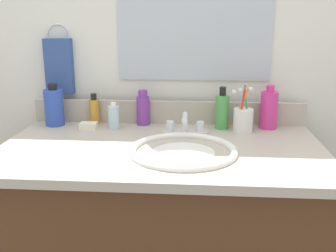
# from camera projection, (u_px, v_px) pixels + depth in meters

# --- Properties ---
(vanity_cabinet) EXTENTS (1.04, 0.56, 0.74)m
(vanity_cabinet) POSITION_uv_depth(u_px,v_px,m) (162.00, 251.00, 1.44)
(vanity_cabinet) COLOR #4C2D19
(vanity_cabinet) RESTS_ON ground_plane
(countertop) EXTENTS (1.08, 0.61, 0.03)m
(countertop) POSITION_uv_depth(u_px,v_px,m) (161.00, 150.00, 1.33)
(countertop) COLOR #B2A899
(countertop) RESTS_ON vanity_cabinet
(backsplash) EXTENTS (1.08, 0.02, 0.09)m
(backsplash) POSITION_uv_depth(u_px,v_px,m) (168.00, 112.00, 1.59)
(backsplash) COLOR #B2A899
(backsplash) RESTS_ON countertop
(back_wall) EXTENTS (2.18, 0.04, 1.30)m
(back_wall) POSITION_uv_depth(u_px,v_px,m) (169.00, 147.00, 1.70)
(back_wall) COLOR silver
(back_wall) RESTS_ON ground_plane
(mirror_panel) EXTENTS (0.60, 0.01, 0.56)m
(mirror_panel) POSITION_uv_depth(u_px,v_px,m) (195.00, 7.00, 1.51)
(mirror_panel) COLOR #B2BCC6
(towel_ring) EXTENTS (0.10, 0.01, 0.10)m
(towel_ring) POSITION_uv_depth(u_px,v_px,m) (58.00, 36.00, 1.58)
(towel_ring) COLOR silver
(hand_towel) EXTENTS (0.11, 0.04, 0.22)m
(hand_towel) POSITION_uv_depth(u_px,v_px,m) (59.00, 67.00, 1.60)
(hand_towel) COLOR #334C8C
(sink_basin) EXTENTS (0.35, 0.35, 0.11)m
(sink_basin) POSITION_uv_depth(u_px,v_px,m) (183.00, 161.00, 1.27)
(sink_basin) COLOR white
(sink_basin) RESTS_ON countertop
(faucet) EXTENTS (0.16, 0.10, 0.08)m
(faucet) POSITION_uv_depth(u_px,v_px,m) (185.00, 127.00, 1.45)
(faucet) COLOR silver
(faucet) RESTS_ON countertop
(bottle_shampoo_blue) EXTENTS (0.07, 0.07, 0.17)m
(bottle_shampoo_blue) POSITION_uv_depth(u_px,v_px,m) (54.00, 107.00, 1.55)
(bottle_shampoo_blue) COLOR #2D4CB2
(bottle_shampoo_blue) RESTS_ON countertop
(bottle_oil_amber) EXTENTS (0.04, 0.04, 0.12)m
(bottle_oil_amber) POSITION_uv_depth(u_px,v_px,m) (94.00, 110.00, 1.58)
(bottle_oil_amber) COLOR gold
(bottle_oil_amber) RESTS_ON countertop
(bottle_gel_clear) EXTENTS (0.04, 0.04, 0.10)m
(bottle_gel_clear) POSITION_uv_depth(u_px,v_px,m) (114.00, 117.00, 1.52)
(bottle_gel_clear) COLOR silver
(bottle_gel_clear) RESTS_ON countertop
(bottle_soap_pink) EXTENTS (0.07, 0.07, 0.17)m
(bottle_soap_pink) POSITION_uv_depth(u_px,v_px,m) (269.00, 109.00, 1.51)
(bottle_soap_pink) COLOR #D8338C
(bottle_soap_pink) RESTS_ON countertop
(bottle_toner_green) EXTENTS (0.05, 0.05, 0.16)m
(bottle_toner_green) POSITION_uv_depth(u_px,v_px,m) (222.00, 111.00, 1.51)
(bottle_toner_green) COLOR #4C9E4C
(bottle_toner_green) RESTS_ON countertop
(bottle_cream_purple) EXTENTS (0.05, 0.05, 0.14)m
(bottle_cream_purple) POSITION_uv_depth(u_px,v_px,m) (143.00, 109.00, 1.57)
(bottle_cream_purple) COLOR #7A3899
(bottle_cream_purple) RESTS_ON countertop
(cup_white_ceramic) EXTENTS (0.08, 0.07, 0.18)m
(cup_white_ceramic) POSITION_uv_depth(u_px,v_px,m) (243.00, 119.00, 1.48)
(cup_white_ceramic) COLOR white
(cup_white_ceramic) RESTS_ON countertop
(soap_bar) EXTENTS (0.06, 0.04, 0.02)m
(soap_bar) POSITION_uv_depth(u_px,v_px,m) (89.00, 126.00, 1.52)
(soap_bar) COLOR white
(soap_bar) RESTS_ON countertop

